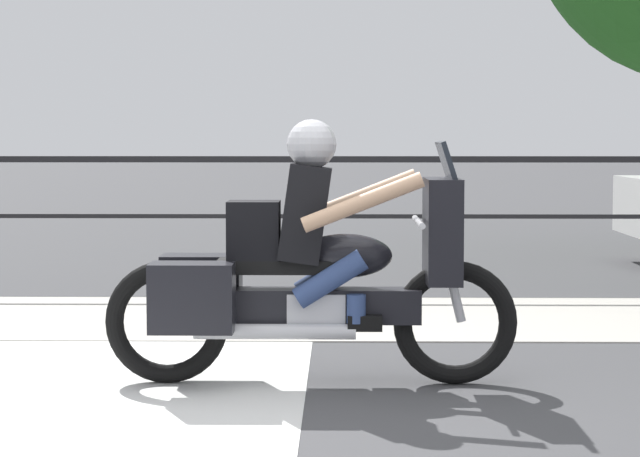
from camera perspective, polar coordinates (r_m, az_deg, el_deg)
name	(u,v)px	position (r m, az deg, el deg)	size (l,w,h in m)	color
ground_plane	(301,411)	(6.71, -0.85, -8.33)	(120.00, 120.00, 0.00)	#424244
sidewalk_band	(315,317)	(10.05, -0.25, -4.07)	(44.00, 2.40, 0.01)	#B7B2A8
crosswalk_band	(50,418)	(6.68, -12.23, -8.45)	(2.62, 6.00, 0.01)	silver
fence_railing	(319,185)	(11.83, -0.07, 2.01)	(36.00, 0.05, 1.27)	black
motorcycle	(307,269)	(7.32, -0.62, -1.87)	(2.43, 0.76, 1.56)	black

